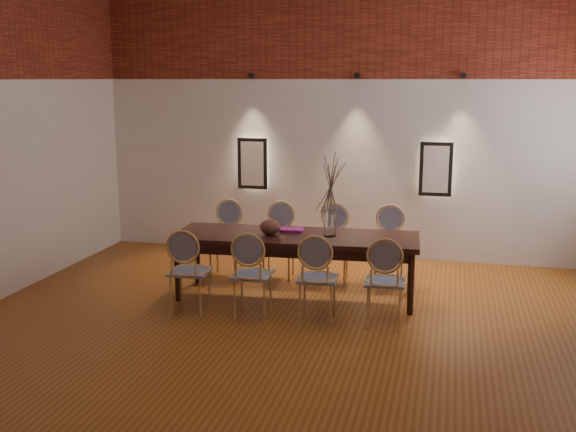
% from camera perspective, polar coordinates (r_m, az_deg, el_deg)
% --- Properties ---
extents(floor, '(7.00, 7.00, 0.02)m').
position_cam_1_polar(floor, '(6.57, -0.55, -11.00)').
color(floor, brown).
rests_on(floor, ground).
extents(wall_back, '(7.00, 0.10, 4.00)m').
position_cam_1_polar(wall_back, '(9.56, 4.72, 8.47)').
color(wall_back, silver).
rests_on(wall_back, ground).
extents(wall_front, '(7.00, 0.10, 4.00)m').
position_cam_1_polar(wall_front, '(2.82, -18.67, 0.42)').
color(wall_front, silver).
rests_on(wall_front, ground).
extents(brick_band_back, '(7.00, 0.02, 1.50)m').
position_cam_1_polar(brick_band_back, '(9.51, 4.78, 15.99)').
color(brick_band_back, maroon).
rests_on(brick_band_back, ground).
extents(niche_left, '(0.36, 0.06, 0.66)m').
position_cam_1_polar(niche_left, '(9.81, -2.98, 4.47)').
color(niche_left, '#FFEAC6').
rests_on(niche_left, wall_back).
extents(niche_right, '(0.36, 0.06, 0.66)m').
position_cam_1_polar(niche_right, '(9.41, 12.41, 3.91)').
color(niche_right, '#FFEAC6').
rests_on(niche_right, wall_back).
extents(spot_fixture_left, '(0.08, 0.10, 0.08)m').
position_cam_1_polar(spot_fixture_left, '(9.71, -3.11, 11.79)').
color(spot_fixture_left, black).
rests_on(spot_fixture_left, wall_back).
extents(spot_fixture_mid, '(0.08, 0.10, 0.08)m').
position_cam_1_polar(spot_fixture_mid, '(9.39, 5.88, 11.75)').
color(spot_fixture_mid, black).
rests_on(spot_fixture_mid, wall_back).
extents(spot_fixture_right, '(0.08, 0.10, 0.08)m').
position_cam_1_polar(spot_fixture_right, '(9.30, 14.63, 11.45)').
color(spot_fixture_right, black).
rests_on(spot_fixture_right, wall_back).
extents(dining_table, '(2.84, 1.07, 0.75)m').
position_cam_1_polar(dining_table, '(7.83, 0.69, -4.27)').
color(dining_table, black).
rests_on(dining_table, floor).
extents(chair_near_a, '(0.47, 0.47, 0.94)m').
position_cam_1_polar(chair_near_a, '(7.37, -8.32, -4.65)').
color(chair_near_a, tan).
rests_on(chair_near_a, floor).
extents(chair_near_b, '(0.47, 0.47, 0.94)m').
position_cam_1_polar(chair_near_b, '(7.18, -3.01, -4.97)').
color(chair_near_b, tan).
rests_on(chair_near_b, floor).
extents(chair_near_c, '(0.47, 0.47, 0.94)m').
position_cam_1_polar(chair_near_c, '(7.06, 2.52, -5.25)').
color(chair_near_c, tan).
rests_on(chair_near_c, floor).
extents(chair_near_d, '(0.47, 0.47, 0.94)m').
position_cam_1_polar(chair_near_d, '(7.01, 8.20, -5.49)').
color(chair_near_d, tan).
rests_on(chair_near_d, floor).
extents(chair_far_a, '(0.47, 0.47, 0.94)m').
position_cam_1_polar(chair_far_a, '(8.71, -5.31, -2.03)').
color(chair_far_a, tan).
rests_on(chair_far_a, floor).
extents(chair_far_b, '(0.47, 0.47, 0.94)m').
position_cam_1_polar(chair_far_b, '(8.56, -0.81, -2.23)').
color(chair_far_b, tan).
rests_on(chair_far_b, floor).
extents(chair_far_c, '(0.47, 0.47, 0.94)m').
position_cam_1_polar(chair_far_c, '(8.46, 3.84, -2.43)').
color(chair_far_c, tan).
rests_on(chair_far_c, floor).
extents(chair_far_d, '(0.47, 0.47, 0.94)m').
position_cam_1_polar(chair_far_d, '(8.41, 8.56, -2.61)').
color(chair_far_d, tan).
rests_on(chair_far_d, floor).
extents(vase, '(0.14, 0.14, 0.30)m').
position_cam_1_polar(vase, '(7.65, 3.58, -0.62)').
color(vase, silver).
rests_on(vase, dining_table).
extents(dried_branches, '(0.50, 0.50, 0.70)m').
position_cam_1_polar(dried_branches, '(7.57, 3.62, 2.71)').
color(dried_branches, brown).
rests_on(dried_branches, vase).
extents(bowl, '(0.24, 0.24, 0.18)m').
position_cam_1_polar(bowl, '(7.72, -1.51, -0.94)').
color(bowl, '#592C22').
rests_on(bowl, dining_table).
extents(book, '(0.27, 0.20, 0.03)m').
position_cam_1_polar(book, '(7.91, 0.32, -1.19)').
color(book, '#861079').
rests_on(book, dining_table).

